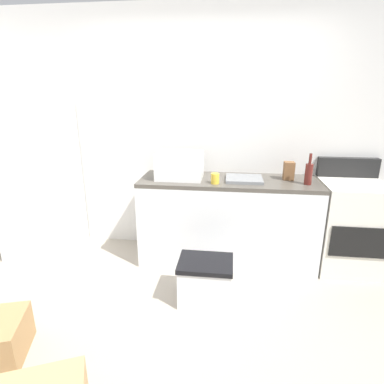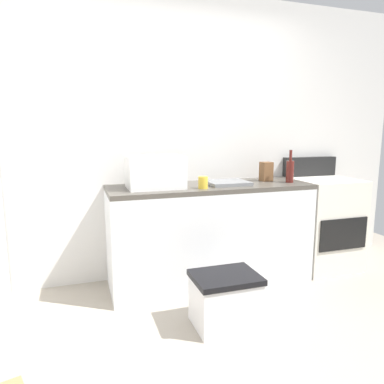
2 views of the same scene
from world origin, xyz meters
The scene contains 10 objects.
ground_plane centered at (0.00, 0.00, 0.00)m, with size 6.00×6.00×0.00m, color #9E9384.
wall_back centered at (0.00, 1.55, 1.30)m, with size 5.00×0.10×2.60m, color silver.
kitchen_counter centered at (0.30, 1.20, 0.45)m, with size 1.80×0.60×0.90m.
stove_oven centered at (1.52, 1.21, 0.47)m, with size 0.60×0.61×1.10m.
microwave centered at (-0.20, 1.18, 1.04)m, with size 0.46×0.34×0.27m, color white.
sink_basin centered at (0.45, 1.18, 0.92)m, with size 0.36×0.32×0.03m, color slate.
wine_bottle centered at (1.05, 1.11, 1.01)m, with size 0.07×0.07×0.30m.
coffee_mug centered at (0.17, 1.03, 0.95)m, with size 0.08×0.08×0.10m, color gold.
knife_block centered at (0.90, 1.27, 0.99)m, with size 0.10×0.10×0.18m, color brown.
storage_bin centered at (0.13, 0.45, 0.19)m, with size 0.46×0.36×0.38m.
Camera 2 is at (-0.82, -1.71, 1.37)m, focal length 33.25 mm.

